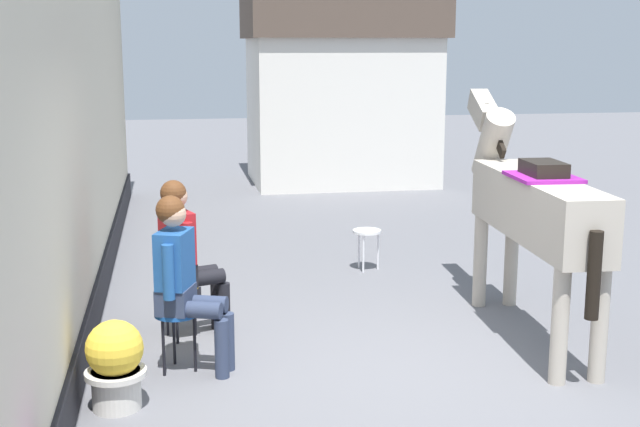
% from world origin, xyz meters
% --- Properties ---
extents(ground_plane, '(40.00, 40.00, 0.00)m').
position_xyz_m(ground_plane, '(0.00, 3.00, 0.00)').
color(ground_plane, slate).
extents(pub_facade_wall, '(0.34, 14.00, 3.40)m').
position_xyz_m(pub_facade_wall, '(-2.55, 1.50, 1.54)').
color(pub_facade_wall, beige).
rests_on(pub_facade_wall, ground_plane).
extents(distant_cottage, '(3.40, 2.60, 3.50)m').
position_xyz_m(distant_cottage, '(1.40, 9.24, 1.80)').
color(distant_cottage, silver).
rests_on(distant_cottage, ground_plane).
extents(seated_visitor_near, '(0.61, 0.49, 1.39)m').
position_xyz_m(seated_visitor_near, '(-1.61, 0.38, 0.78)').
color(seated_visitor_near, '#194C99').
rests_on(seated_visitor_near, ground_plane).
extents(seated_visitor_far, '(0.61, 0.49, 1.39)m').
position_xyz_m(seated_visitor_far, '(-1.58, 1.17, 0.78)').
color(seated_visitor_far, gold).
rests_on(seated_visitor_far, ground_plane).
extents(saddled_horse_center, '(0.56, 3.00, 2.06)m').
position_xyz_m(saddled_horse_center, '(1.35, 0.73, 1.16)').
color(saddled_horse_center, '#B2A899').
rests_on(saddled_horse_center, ground_plane).
extents(flower_planter_middle, '(0.43, 0.43, 0.64)m').
position_xyz_m(flower_planter_middle, '(-2.10, -0.23, 0.33)').
color(flower_planter_middle, beige).
rests_on(flower_planter_middle, ground_plane).
extents(spare_stool_white, '(0.32, 0.32, 0.46)m').
position_xyz_m(spare_stool_white, '(0.47, 3.07, 0.40)').
color(spare_stool_white, white).
rests_on(spare_stool_white, ground_plane).
extents(satchel_bag, '(0.28, 0.28, 0.20)m').
position_xyz_m(satchel_bag, '(-1.57, 1.95, 0.10)').
color(satchel_bag, black).
rests_on(satchel_bag, ground_plane).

